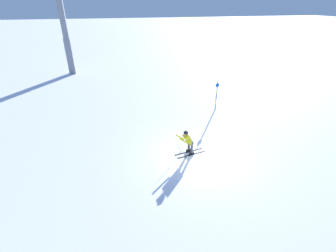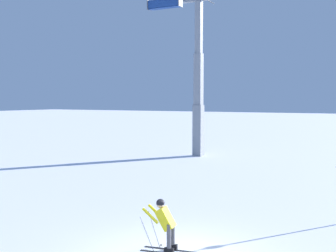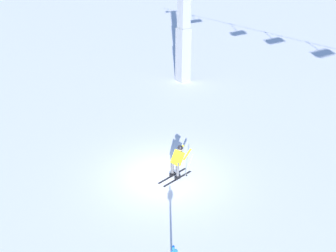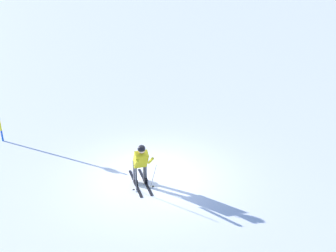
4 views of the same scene
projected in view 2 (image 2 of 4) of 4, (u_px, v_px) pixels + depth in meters
skier_carving_main at (165, 221)px, 12.35m from camera, size 0.84×1.80×1.68m
lift_tower_far at (199, 88)px, 33.05m from camera, size 0.70×3.00×12.54m
chairlift_seat_fourth at (164, 4)px, 27.93m from camera, size 0.61×2.41×2.02m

